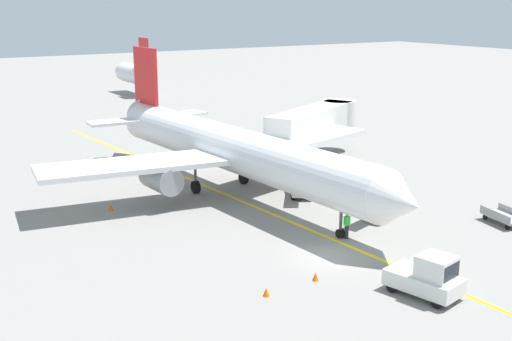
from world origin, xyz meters
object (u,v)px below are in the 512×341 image
(baggage_cart_loaded, at_px, (504,217))
(safety_cone_nose_right, at_px, (111,207))
(baggage_tug_near_wing, at_px, (368,196))
(belt_loader_aft_hold, at_px, (383,206))
(ground_crew_marshaller, at_px, (347,224))
(safety_cone_nose_left, at_px, (266,292))
(jet_bridge, at_px, (318,121))
(safety_cone_wingtip_right, at_px, (261,167))
(pushback_tug, at_px, (428,277))
(safety_cone_wingtip_left, at_px, (316,277))
(airliner, at_px, (230,149))
(belt_loader_forward_hold, at_px, (300,185))

(baggage_cart_loaded, bearing_deg, safety_cone_nose_right, 141.95)
(baggage_tug_near_wing, bearing_deg, belt_loader_aft_hold, -98.23)
(baggage_cart_loaded, bearing_deg, belt_loader_aft_hold, 138.05)
(ground_crew_marshaller, height_order, safety_cone_nose_left, ground_crew_marshaller)
(jet_bridge, relative_size, safety_cone_wingtip_right, 28.90)
(jet_bridge, height_order, safety_cone_nose_right, jet_bridge)
(pushback_tug, bearing_deg, ground_crew_marshaller, 77.38)
(baggage_tug_near_wing, height_order, baggage_cart_loaded, baggage_tug_near_wing)
(pushback_tug, distance_m, safety_cone_wingtip_left, 5.66)
(airliner, relative_size, belt_loader_forward_hold, 7.12)
(belt_loader_aft_hold, relative_size, safety_cone_wingtip_left, 11.62)
(belt_loader_aft_hold, xyz_separation_m, safety_cone_wingtip_left, (-10.08, -5.87, -0.56))
(belt_loader_aft_hold, height_order, safety_cone_wingtip_right, belt_loader_aft_hold)
(airliner, relative_size, baggage_cart_loaded, 9.20)
(baggage_tug_near_wing, height_order, safety_cone_nose_left, baggage_tug_near_wing)
(ground_crew_marshaller, height_order, safety_cone_wingtip_right, ground_crew_marshaller)
(jet_bridge, bearing_deg, baggage_cart_loaded, -91.91)
(ground_crew_marshaller, height_order, safety_cone_nose_right, ground_crew_marshaller)
(safety_cone_wingtip_left, bearing_deg, belt_loader_forward_hold, 57.21)
(safety_cone_nose_right, distance_m, safety_cone_wingtip_left, 17.62)
(baggage_cart_loaded, height_order, safety_cone_wingtip_right, baggage_cart_loaded)
(baggage_cart_loaded, relative_size, safety_cone_nose_left, 8.73)
(belt_loader_forward_hold, bearing_deg, safety_cone_wingtip_right, 78.43)
(ground_crew_marshaller, bearing_deg, belt_loader_aft_hold, 21.67)
(pushback_tug, relative_size, safety_cone_wingtip_right, 8.93)
(belt_loader_aft_hold, relative_size, baggage_cart_loaded, 1.33)
(belt_loader_aft_hold, height_order, ground_crew_marshaller, belt_loader_aft_hold)
(airliner, bearing_deg, jet_bridge, 23.35)
(baggage_tug_near_wing, relative_size, safety_cone_wingtip_left, 6.13)
(jet_bridge, xyz_separation_m, safety_cone_nose_right, (-21.43, -4.65, -3.32))
(safety_cone_wingtip_left, bearing_deg, safety_cone_wingtip_right, 64.51)
(baggage_cart_loaded, bearing_deg, safety_cone_nose_left, -177.30)
(belt_loader_forward_hold, distance_m, baggage_cart_loaded, 14.40)
(belt_loader_aft_hold, xyz_separation_m, baggage_cart_loaded, (5.74, -5.16, -0.31))
(jet_bridge, distance_m, baggage_cart_loaded, 21.11)
(belt_loader_forward_hold, distance_m, ground_crew_marshaller, 9.53)
(pushback_tug, bearing_deg, airliner, 87.75)
(pushback_tug, bearing_deg, safety_cone_wingtip_left, 128.69)
(baggage_tug_near_wing, bearing_deg, safety_cone_nose_right, 148.96)
(airliner, distance_m, baggage_cart_loaded, 19.61)
(belt_loader_forward_hold, xyz_separation_m, safety_cone_nose_right, (-13.31, 3.89, -0.56))
(jet_bridge, distance_m, ground_crew_marshaller, 20.98)
(jet_bridge, height_order, baggage_tug_near_wing, jet_bridge)
(belt_loader_forward_hold, height_order, safety_cone_nose_right, belt_loader_forward_hold)
(jet_bridge, height_order, safety_cone_nose_left, jet_bridge)
(baggage_tug_near_wing, xyz_separation_m, safety_cone_nose_left, (-13.52, -7.94, -0.71))
(baggage_tug_near_wing, relative_size, safety_cone_nose_left, 6.13)
(baggage_cart_loaded, bearing_deg, belt_loader_forward_hold, 121.05)
(airliner, distance_m, belt_loader_forward_hold, 5.86)
(ground_crew_marshaller, bearing_deg, baggage_tug_near_wing, 36.98)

